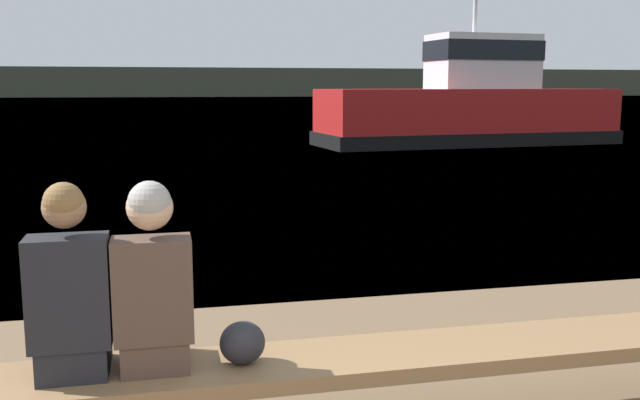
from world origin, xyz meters
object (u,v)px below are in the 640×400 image
(person_right, at_px, (153,286))
(shopping_bag, at_px, (242,343))
(tugboat_red, at_px, (470,110))
(bench_main, at_px, (227,379))
(person_left, at_px, (70,293))

(person_right, bearing_deg, shopping_bag, -2.25)
(shopping_bag, distance_m, tugboat_red, 21.04)
(person_right, distance_m, tugboat_red, 21.22)
(bench_main, relative_size, tugboat_red, 0.74)
(bench_main, height_order, person_left, person_left)
(bench_main, distance_m, person_left, 0.91)
(person_right, relative_size, shopping_bag, 4.13)
(bench_main, distance_m, shopping_bag, 0.21)
(person_right, distance_m, shopping_bag, 0.55)
(bench_main, xyz_separation_m, tugboat_red, (9.86, 18.60, 0.73))
(person_left, xyz_separation_m, person_right, (0.39, -0.00, 0.01))
(bench_main, distance_m, person_right, 0.63)
(person_right, bearing_deg, tugboat_red, 61.23)
(person_left, distance_m, shopping_bag, 0.89)
(person_left, relative_size, tugboat_red, 0.09)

